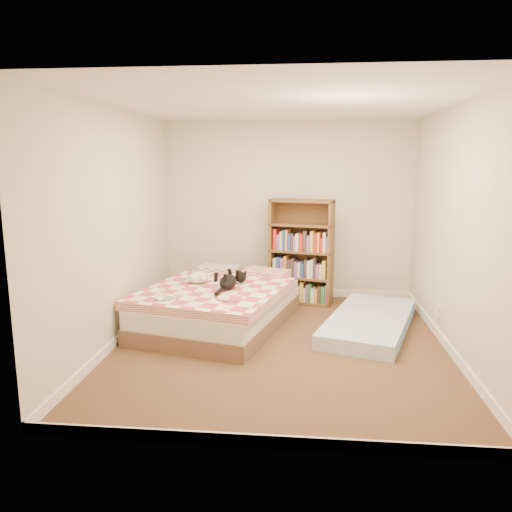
# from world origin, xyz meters

# --- Properties ---
(room) EXTENTS (3.51, 4.01, 2.51)m
(room) POSITION_xyz_m (0.00, 0.00, 1.20)
(room) COLOR #4F3521
(room) RESTS_ON ground
(bed) EXTENTS (1.88, 2.33, 0.55)m
(bed) POSITION_xyz_m (-0.76, 0.59, 0.25)
(bed) COLOR brown
(bed) RESTS_ON room
(bookshelf) EXTENTS (0.93, 0.49, 1.43)m
(bookshelf) POSITION_xyz_m (0.20, 1.67, 0.53)
(bookshelf) COLOR #54321D
(bookshelf) RESTS_ON room
(floor_mattress) EXTENTS (1.36, 2.02, 0.17)m
(floor_mattress) POSITION_xyz_m (1.02, 0.59, 0.08)
(floor_mattress) COLOR #7FA9D4
(floor_mattress) RESTS_ON room
(black_cat) EXTENTS (0.39, 0.74, 0.17)m
(black_cat) POSITION_xyz_m (-0.63, 0.51, 0.56)
(black_cat) COLOR black
(black_cat) RESTS_ON bed
(white_dog) EXTENTS (0.29, 0.30, 0.14)m
(white_dog) POSITION_xyz_m (-1.02, 0.66, 0.56)
(white_dog) COLOR silver
(white_dog) RESTS_ON bed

